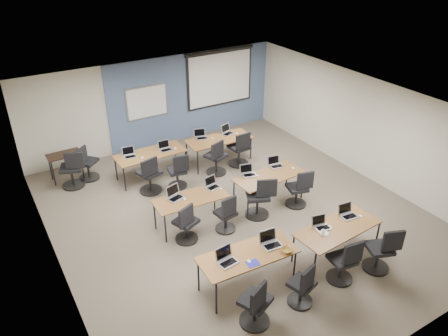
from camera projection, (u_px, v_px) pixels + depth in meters
floor at (235, 214)px, 10.39m from camera, size 8.00×9.00×0.02m
ceiling at (237, 107)px, 9.08m from camera, size 8.00×9.00×0.02m
wall_back at (156, 103)px, 13.10m from camera, size 8.00×0.04×2.70m
wall_front at (402, 289)px, 6.37m from camera, size 8.00×0.04×2.70m
wall_left at (51, 218)px, 7.93m from camera, size 0.04×9.00×2.70m
wall_right at (363, 127)px, 11.55m from camera, size 0.04×9.00×2.70m
blue_accent_panel at (193, 96)px, 13.65m from camera, size 5.50×0.04×2.70m
whiteboard at (147, 102)px, 12.86m from camera, size 1.28×0.03×0.98m
projector_screen at (220, 75)px, 13.77m from camera, size 2.40×0.10×1.82m
training_table_front_left at (248, 256)px, 8.02m from camera, size 1.86×0.77×0.73m
training_table_front_right at (338, 229)px, 8.73m from camera, size 1.82×0.76×0.73m
training_table_mid_left at (191, 200)px, 9.68m from camera, size 1.66×0.69×0.73m
training_table_mid_right at (269, 177)px, 10.54m from camera, size 1.75×0.73×0.73m
training_table_back_left at (150, 154)px, 11.59m from camera, size 1.87×0.78×0.73m
training_table_back_right at (219, 140)px, 12.36m from camera, size 1.87×0.78×0.73m
laptop_0 at (226, 259)px, 7.80m from camera, size 0.35×0.30×0.27m
mouse_0 at (249, 261)px, 7.81m from camera, size 0.09×0.11×0.03m
task_chair_0 at (256, 307)px, 7.30m from camera, size 0.56×0.53×1.01m
laptop_1 at (270, 242)px, 8.21m from camera, size 0.36×0.31×0.27m
mouse_1 at (289, 247)px, 8.16m from camera, size 0.08×0.11×0.04m
task_chair_1 at (303, 288)px, 7.71m from camera, size 0.47×0.46×0.95m
laptop_2 at (321, 225)px, 8.69m from camera, size 0.31×0.26×0.24m
mouse_2 at (330, 227)px, 8.71m from camera, size 0.07×0.10×0.03m
task_chair_2 at (344, 264)px, 8.24m from camera, size 0.51×0.51×0.99m
laptop_3 at (348, 213)px, 9.04m from camera, size 0.34×0.29×0.26m
mouse_3 at (361, 216)px, 9.03m from camera, size 0.09×0.11×0.03m
task_chair_3 at (381, 253)px, 8.51m from camera, size 0.55×0.53×1.01m
laptop_4 at (175, 195)px, 9.64m from camera, size 0.35×0.30×0.27m
mouse_4 at (185, 199)px, 9.60m from camera, size 0.08×0.10×0.03m
task_chair_4 at (186, 226)px, 9.29m from camera, size 0.53×0.50×0.98m
laptop_5 at (212, 185)px, 10.04m from camera, size 0.31×0.27×0.24m
mouse_5 at (221, 189)px, 9.98m from camera, size 0.08×0.10×0.03m
task_chair_5 at (226, 216)px, 9.62m from camera, size 0.46×0.46×0.95m
laptop_6 at (248, 172)px, 10.53m from camera, size 0.32×0.27×0.25m
mouse_6 at (258, 176)px, 10.49m from camera, size 0.09×0.11×0.03m
task_chair_6 at (259, 200)px, 10.11m from camera, size 0.61×0.57×1.05m
laptop_7 at (275, 164)px, 10.92m from camera, size 0.32×0.27×0.24m
mouse_7 at (293, 168)px, 10.82m from camera, size 0.09×0.12×0.04m
task_chair_7 at (299, 191)px, 10.50m from camera, size 0.52×0.51×0.99m
laptop_8 at (129, 154)px, 11.37m from camera, size 0.32×0.28×0.25m
mouse_8 at (142, 158)px, 11.31m from camera, size 0.07×0.11×0.04m
task_chair_8 at (150, 177)px, 11.02m from camera, size 0.59×0.58×1.05m
laptop_9 at (165, 148)px, 11.71m from camera, size 0.32×0.27×0.24m
mouse_9 at (175, 148)px, 11.78m from camera, size 0.10×0.12×0.04m
task_chair_9 at (178, 174)px, 11.26m from camera, size 0.50×0.50×0.98m
laptop_10 at (201, 136)px, 12.36m from camera, size 0.33×0.28×0.25m
mouse_10 at (213, 138)px, 12.35m from camera, size 0.08×0.11×0.03m
task_chair_10 at (216, 160)px, 11.86m from camera, size 0.58×0.56×1.03m
laptop_11 at (227, 131)px, 12.63m from camera, size 0.34×0.29×0.26m
mouse_11 at (237, 133)px, 12.63m from camera, size 0.09×0.12×0.04m
task_chair_11 at (240, 151)px, 12.30m from camera, size 0.58×0.58×1.05m
blue_mousepad at (253, 263)px, 7.78m from camera, size 0.25×0.22×0.01m
snack_bowl at (286, 250)px, 8.06m from camera, size 0.22×0.22×0.05m
snack_plate at (324, 233)px, 8.53m from camera, size 0.22×0.22×0.01m
coffee_cup at (323, 232)px, 8.51m from camera, size 0.09×0.09×0.07m
utility_table at (64, 158)px, 11.51m from camera, size 0.87×0.48×0.75m
spare_chair_a at (87, 166)px, 11.60m from camera, size 0.63×0.54×1.02m
spare_chair_b at (73, 172)px, 11.26m from camera, size 0.61×0.58×1.05m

